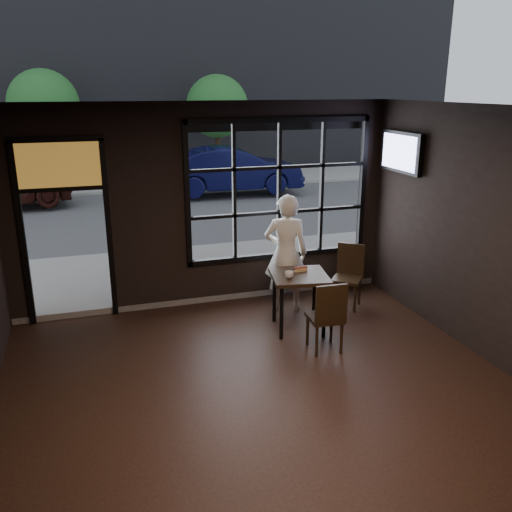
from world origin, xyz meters
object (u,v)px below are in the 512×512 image
object	(u,v)px
chair_near	(325,315)
navy_car	(232,170)
cafe_table	(299,302)
man	(286,253)

from	to	relation	value
chair_near	navy_car	xyz separation A→B (m)	(1.63, 10.75, 0.33)
cafe_table	navy_car	size ratio (longest dim) A/B	0.19
chair_near	man	world-z (taller)	man
man	chair_near	bearing A→B (deg)	108.32
cafe_table	man	world-z (taller)	man
man	cafe_table	bearing A→B (deg)	101.94
chair_near	man	size ratio (longest dim) A/B	0.54
cafe_table	navy_car	xyz separation A→B (m)	(1.72, 10.04, 0.41)
man	navy_car	xyz separation A→B (m)	(1.65, 9.29, -0.10)
chair_near	man	xyz separation A→B (m)	(-0.01, 1.46, 0.43)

